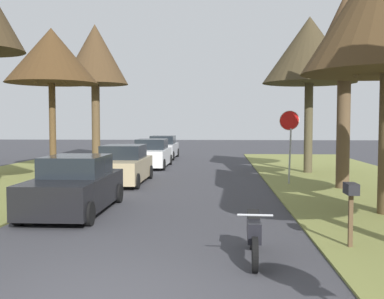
{
  "coord_description": "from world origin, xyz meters",
  "views": [
    {
      "loc": [
        1.6,
        -6.39,
        2.52
      ],
      "look_at": [
        0.89,
        6.36,
        1.78
      ],
      "focal_mm": 43.82,
      "sensor_mm": 36.0,
      "label": 1
    }
  ],
  "objects_px": {
    "street_tree_left_mid_b": "(51,56)",
    "parked_sedan_black": "(75,186)",
    "street_tree_right_mid_b": "(345,38)",
    "parked_sedan_white": "(151,154)",
    "street_tree_left_far": "(95,56)",
    "stop_sign_far": "(290,131)",
    "street_tree_right_far": "(309,51)",
    "parked_sedan_tan": "(123,166)",
    "curbside_mailbox": "(351,196)",
    "parked_motorcycle": "(254,233)",
    "parked_sedan_silver": "(163,148)"
  },
  "relations": [
    {
      "from": "street_tree_right_far",
      "to": "parked_motorcycle",
      "type": "xyz_separation_m",
      "value": [
        -3.76,
        -14.73,
        -5.51
      ]
    },
    {
      "from": "parked_sedan_black",
      "to": "parked_sedan_white",
      "type": "distance_m",
      "value": 13.13
    },
    {
      "from": "street_tree_right_mid_b",
      "to": "street_tree_left_far",
      "type": "distance_m",
      "value": 17.06
    },
    {
      "from": "street_tree_right_far",
      "to": "parked_sedan_black",
      "type": "distance_m",
      "value": 14.42
    },
    {
      "from": "street_tree_right_mid_b",
      "to": "street_tree_left_mid_b",
      "type": "xyz_separation_m",
      "value": [
        -12.76,
        4.62,
        0.08
      ]
    },
    {
      "from": "stop_sign_far",
      "to": "parked_sedan_black",
      "type": "height_order",
      "value": "stop_sign_far"
    },
    {
      "from": "stop_sign_far",
      "to": "parked_sedan_black",
      "type": "relative_size",
      "value": 0.67
    },
    {
      "from": "parked_sedan_black",
      "to": "parked_sedan_tan",
      "type": "bearing_deg",
      "value": 89.27
    },
    {
      "from": "street_tree_right_far",
      "to": "parked_sedan_black",
      "type": "height_order",
      "value": "street_tree_right_far"
    },
    {
      "from": "parked_sedan_silver",
      "to": "street_tree_right_mid_b",
      "type": "bearing_deg",
      "value": -59.64
    },
    {
      "from": "parked_sedan_black",
      "to": "parked_sedan_white",
      "type": "relative_size",
      "value": 1.0
    },
    {
      "from": "parked_sedan_tan",
      "to": "curbside_mailbox",
      "type": "relative_size",
      "value": 3.47
    },
    {
      "from": "street_tree_left_far",
      "to": "parked_sedan_black",
      "type": "xyz_separation_m",
      "value": [
        3.77,
        -16.62,
        -5.99
      ]
    },
    {
      "from": "stop_sign_far",
      "to": "street_tree_left_far",
      "type": "relative_size",
      "value": 0.34
    },
    {
      "from": "parked_sedan_silver",
      "to": "curbside_mailbox",
      "type": "xyz_separation_m",
      "value": [
        6.48,
        -23.06,
        0.33
      ]
    },
    {
      "from": "street_tree_right_far",
      "to": "parked_sedan_tan",
      "type": "xyz_separation_m",
      "value": [
        -8.35,
        -4.18,
        -5.27
      ]
    },
    {
      "from": "parked_motorcycle",
      "to": "curbside_mailbox",
      "type": "bearing_deg",
      "value": 22.39
    },
    {
      "from": "curbside_mailbox",
      "to": "stop_sign_far",
      "type": "bearing_deg",
      "value": 88.65
    },
    {
      "from": "stop_sign_far",
      "to": "curbside_mailbox",
      "type": "relative_size",
      "value": 2.32
    },
    {
      "from": "parked_sedan_black",
      "to": "street_tree_right_far",
      "type": "bearing_deg",
      "value": 51.1
    },
    {
      "from": "street_tree_right_mid_b",
      "to": "parked_sedan_silver",
      "type": "xyz_separation_m",
      "value": [
        -8.54,
        14.57,
        -4.9
      ]
    },
    {
      "from": "street_tree_right_far",
      "to": "stop_sign_far",
      "type": "bearing_deg",
      "value": -109.87
    },
    {
      "from": "street_tree_left_mid_b",
      "to": "street_tree_left_far",
      "type": "xyz_separation_m",
      "value": [
        0.3,
        6.99,
        1.0
      ]
    },
    {
      "from": "parked_sedan_tan",
      "to": "curbside_mailbox",
      "type": "distance_m",
      "value": 11.74
    },
    {
      "from": "street_tree_right_far",
      "to": "street_tree_left_mid_b",
      "type": "xyz_separation_m",
      "value": [
        -12.5,
        -0.81,
        -0.28
      ]
    },
    {
      "from": "street_tree_left_mid_b",
      "to": "parked_sedan_black",
      "type": "height_order",
      "value": "street_tree_left_mid_b"
    },
    {
      "from": "street_tree_right_far",
      "to": "parked_sedan_tan",
      "type": "distance_m",
      "value": 10.72
    },
    {
      "from": "parked_sedan_black",
      "to": "curbside_mailbox",
      "type": "xyz_separation_m",
      "value": [
        6.63,
        -3.47,
        0.33
      ]
    },
    {
      "from": "street_tree_left_mid_b",
      "to": "parked_sedan_white",
      "type": "xyz_separation_m",
      "value": [
        4.35,
        3.49,
        -4.99
      ]
    },
    {
      "from": "parked_sedan_tan",
      "to": "parked_sedan_silver",
      "type": "bearing_deg",
      "value": 89.69
    },
    {
      "from": "street_tree_right_far",
      "to": "parked_motorcycle",
      "type": "distance_m",
      "value": 16.17
    },
    {
      "from": "street_tree_right_far",
      "to": "parked_sedan_black",
      "type": "xyz_separation_m",
      "value": [
        -8.43,
        -10.44,
        -5.27
      ]
    },
    {
      "from": "street_tree_right_mid_b",
      "to": "street_tree_right_far",
      "type": "relative_size",
      "value": 0.95
    },
    {
      "from": "street_tree_left_far",
      "to": "parked_sedan_silver",
      "type": "relative_size",
      "value": 1.96
    },
    {
      "from": "stop_sign_far",
      "to": "parked_sedan_white",
      "type": "distance_m",
      "value": 9.73
    },
    {
      "from": "street_tree_right_mid_b",
      "to": "parked_sedan_white",
      "type": "height_order",
      "value": "street_tree_right_mid_b"
    },
    {
      "from": "street_tree_right_mid_b",
      "to": "street_tree_left_far",
      "type": "relative_size",
      "value": 0.84
    },
    {
      "from": "stop_sign_far",
      "to": "parked_sedan_white",
      "type": "relative_size",
      "value": 0.67
    },
    {
      "from": "street_tree_right_mid_b",
      "to": "curbside_mailbox",
      "type": "xyz_separation_m",
      "value": [
        -2.05,
        -8.49,
        -4.57
      ]
    },
    {
      "from": "parked_sedan_tan",
      "to": "stop_sign_far",
      "type": "bearing_deg",
      "value": -1.3
    },
    {
      "from": "stop_sign_far",
      "to": "parked_sedan_black",
      "type": "xyz_separation_m",
      "value": [
        -6.86,
        -6.11,
        -1.45
      ]
    },
    {
      "from": "street_tree_right_mid_b",
      "to": "parked_sedan_white",
      "type": "xyz_separation_m",
      "value": [
        -8.41,
        8.11,
        -4.9
      ]
    },
    {
      "from": "street_tree_right_far",
      "to": "parked_motorcycle",
      "type": "relative_size",
      "value": 3.7
    },
    {
      "from": "street_tree_left_mid_b",
      "to": "parked_sedan_black",
      "type": "bearing_deg",
      "value": -67.1
    },
    {
      "from": "street_tree_right_mid_b",
      "to": "parked_motorcycle",
      "type": "xyz_separation_m",
      "value": [
        -4.03,
        -9.3,
        -5.14
      ]
    },
    {
      "from": "street_tree_right_mid_b",
      "to": "parked_sedan_tan",
      "type": "xyz_separation_m",
      "value": [
        -8.61,
        1.24,
        -4.9
      ]
    },
    {
      "from": "parked_sedan_white",
      "to": "curbside_mailbox",
      "type": "distance_m",
      "value": 17.77
    },
    {
      "from": "street_tree_right_mid_b",
      "to": "parked_sedan_black",
      "type": "distance_m",
      "value": 11.17
    },
    {
      "from": "street_tree_right_far",
      "to": "parked_motorcycle",
      "type": "bearing_deg",
      "value": -104.34
    },
    {
      "from": "street_tree_left_mid_b",
      "to": "parked_motorcycle",
      "type": "height_order",
      "value": "street_tree_left_mid_b"
    }
  ]
}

